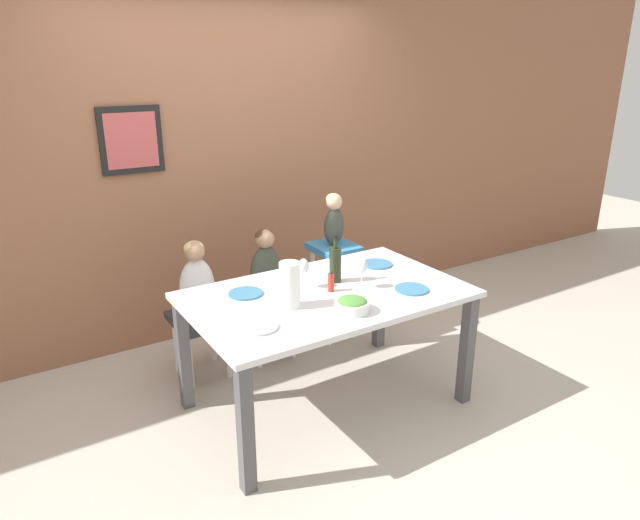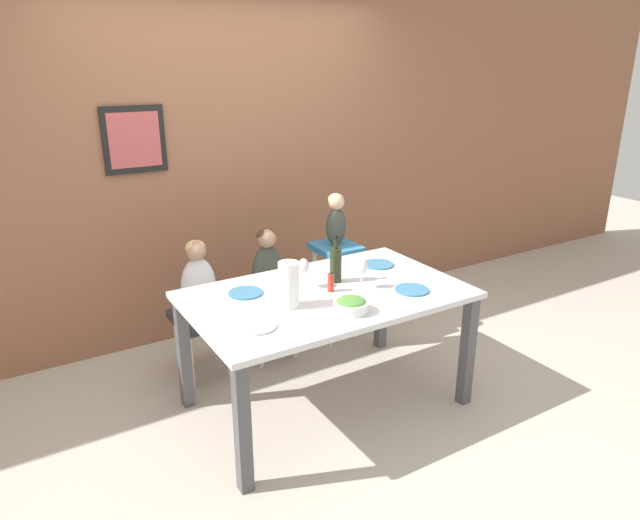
{
  "view_description": "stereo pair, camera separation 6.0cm",
  "coord_description": "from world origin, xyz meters",
  "px_view_note": "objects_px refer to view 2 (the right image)",
  "views": [
    {
      "loc": [
        -1.7,
        -2.62,
        2.08
      ],
      "look_at": [
        0.0,
        0.08,
        0.95
      ],
      "focal_mm": 32.0,
      "sensor_mm": 36.0,
      "label": 1
    },
    {
      "loc": [
        -1.65,
        -2.65,
        2.08
      ],
      "look_at": [
        0.0,
        0.08,
        0.95
      ],
      "focal_mm": 32.0,
      "sensor_mm": 36.0,
      "label": 2
    }
  ],
  "objects_px": {
    "chair_far_left": "(202,325)",
    "wine_glass_near": "(362,268)",
    "salad_bowl_large": "(351,305)",
    "dinner_plate_front_right": "(412,290)",
    "dinner_plate_front_left": "(257,326)",
    "dinner_plate_back_right": "(378,264)",
    "wine_glass_far": "(304,267)",
    "chair_far_center": "(269,308)",
    "chair_right_highchair": "(336,267)",
    "dinner_plate_back_left": "(245,293)",
    "wine_bottle": "(336,264)",
    "person_child_center": "(267,265)",
    "paper_towel_roll": "(289,285)",
    "person_child_left": "(198,279)",
    "person_baby_right": "(336,217)"
  },
  "relations": [
    {
      "from": "person_child_center",
      "to": "paper_towel_roll",
      "type": "distance_m",
      "value": 0.89
    },
    {
      "from": "dinner_plate_front_right",
      "to": "wine_glass_near",
      "type": "bearing_deg",
      "value": 141.06
    },
    {
      "from": "person_child_center",
      "to": "person_baby_right",
      "type": "distance_m",
      "value": 0.63
    },
    {
      "from": "wine_bottle",
      "to": "wine_glass_far",
      "type": "bearing_deg",
      "value": 176.09
    },
    {
      "from": "person_baby_right",
      "to": "wine_bottle",
      "type": "height_order",
      "value": "person_baby_right"
    },
    {
      "from": "wine_bottle",
      "to": "dinner_plate_front_left",
      "type": "relative_size",
      "value": 1.49
    },
    {
      "from": "dinner_plate_front_left",
      "to": "dinner_plate_front_right",
      "type": "xyz_separation_m",
      "value": [
        1.0,
        -0.03,
        0.0
      ]
    },
    {
      "from": "chair_far_left",
      "to": "dinner_plate_front_left",
      "type": "height_order",
      "value": "dinner_plate_front_left"
    },
    {
      "from": "person_child_center",
      "to": "wine_bottle",
      "type": "height_order",
      "value": "wine_bottle"
    },
    {
      "from": "person_child_left",
      "to": "wine_bottle",
      "type": "relative_size",
      "value": 1.74
    },
    {
      "from": "dinner_plate_front_right",
      "to": "paper_towel_roll",
      "type": "bearing_deg",
      "value": 166.39
    },
    {
      "from": "dinner_plate_front_right",
      "to": "dinner_plate_back_left",
      "type": "bearing_deg",
      "value": 151.58
    },
    {
      "from": "chair_right_highchair",
      "to": "wine_glass_near",
      "type": "height_order",
      "value": "wine_glass_near"
    },
    {
      "from": "person_child_left",
      "to": "salad_bowl_large",
      "type": "xyz_separation_m",
      "value": [
        0.5,
        -1.06,
        0.1
      ]
    },
    {
      "from": "chair_far_left",
      "to": "wine_glass_near",
      "type": "relative_size",
      "value": 2.37
    },
    {
      "from": "wine_glass_near",
      "to": "salad_bowl_large",
      "type": "height_order",
      "value": "wine_glass_near"
    },
    {
      "from": "salad_bowl_large",
      "to": "dinner_plate_front_left",
      "type": "xyz_separation_m",
      "value": [
        -0.52,
        0.09,
        -0.03
      ]
    },
    {
      "from": "chair_right_highchair",
      "to": "dinner_plate_back_left",
      "type": "height_order",
      "value": "dinner_plate_back_left"
    },
    {
      "from": "person_child_center",
      "to": "wine_bottle",
      "type": "bearing_deg",
      "value": -76.27
    },
    {
      "from": "chair_far_center",
      "to": "dinner_plate_front_left",
      "type": "bearing_deg",
      "value": -118.87
    },
    {
      "from": "chair_far_center",
      "to": "salad_bowl_large",
      "type": "xyz_separation_m",
      "value": [
        -0.01,
        -1.06,
        0.44
      ]
    },
    {
      "from": "person_child_left",
      "to": "paper_towel_roll",
      "type": "height_order",
      "value": "paper_towel_roll"
    },
    {
      "from": "salad_bowl_large",
      "to": "dinner_plate_front_right",
      "type": "distance_m",
      "value": 0.48
    },
    {
      "from": "person_baby_right",
      "to": "dinner_plate_back_right",
      "type": "xyz_separation_m",
      "value": [
        -0.01,
        -0.55,
        -0.2
      ]
    },
    {
      "from": "wine_glass_near",
      "to": "dinner_plate_back_right",
      "type": "height_order",
      "value": "wine_glass_near"
    },
    {
      "from": "person_child_left",
      "to": "person_child_center",
      "type": "height_order",
      "value": "same"
    },
    {
      "from": "person_child_center",
      "to": "dinner_plate_front_left",
      "type": "bearing_deg",
      "value": -118.85
    },
    {
      "from": "dinner_plate_front_left",
      "to": "dinner_plate_back_right",
      "type": "relative_size",
      "value": 1.0
    },
    {
      "from": "person_child_left",
      "to": "dinner_plate_back_right",
      "type": "xyz_separation_m",
      "value": [
        1.07,
        -0.54,
        0.07
      ]
    },
    {
      "from": "salad_bowl_large",
      "to": "chair_right_highchair",
      "type": "bearing_deg",
      "value": 61.18
    },
    {
      "from": "chair_far_center",
      "to": "salad_bowl_large",
      "type": "distance_m",
      "value": 1.15
    },
    {
      "from": "person_baby_right",
      "to": "dinner_plate_back_left",
      "type": "height_order",
      "value": "person_baby_right"
    },
    {
      "from": "wine_glass_near",
      "to": "wine_glass_far",
      "type": "xyz_separation_m",
      "value": [
        -0.29,
        0.19,
        0.0
      ]
    },
    {
      "from": "salad_bowl_large",
      "to": "dinner_plate_back_right",
      "type": "xyz_separation_m",
      "value": [
        0.57,
        0.52,
        -0.03
      ]
    },
    {
      "from": "dinner_plate_back_right",
      "to": "wine_bottle",
      "type": "bearing_deg",
      "value": -166.26
    },
    {
      "from": "paper_towel_roll",
      "to": "dinner_plate_front_left",
      "type": "distance_m",
      "value": 0.33
    },
    {
      "from": "chair_right_highchair",
      "to": "person_child_center",
      "type": "distance_m",
      "value": 0.59
    },
    {
      "from": "wine_glass_far",
      "to": "chair_far_center",
      "type": "bearing_deg",
      "value": 84.38
    },
    {
      "from": "wine_bottle",
      "to": "salad_bowl_large",
      "type": "bearing_deg",
      "value": -111.96
    },
    {
      "from": "wine_glass_far",
      "to": "dinner_plate_front_left",
      "type": "height_order",
      "value": "wine_glass_far"
    },
    {
      "from": "person_child_left",
      "to": "dinner_plate_back_left",
      "type": "relative_size",
      "value": 2.59
    },
    {
      "from": "chair_far_center",
      "to": "paper_towel_roll",
      "type": "distance_m",
      "value": 1.02
    },
    {
      "from": "chair_right_highchair",
      "to": "dinner_plate_back_right",
      "type": "distance_m",
      "value": 0.58
    },
    {
      "from": "wine_glass_near",
      "to": "dinner_plate_front_right",
      "type": "bearing_deg",
      "value": -38.94
    },
    {
      "from": "chair_right_highchair",
      "to": "dinner_plate_front_right",
      "type": "distance_m",
      "value": 1.03
    },
    {
      "from": "dinner_plate_back_left",
      "to": "dinner_plate_front_left",
      "type": "bearing_deg",
      "value": -106.76
    },
    {
      "from": "chair_far_center",
      "to": "dinner_plate_back_right",
      "type": "height_order",
      "value": "dinner_plate_back_right"
    },
    {
      "from": "person_child_center",
      "to": "paper_towel_roll",
      "type": "height_order",
      "value": "paper_towel_roll"
    },
    {
      "from": "person_child_left",
      "to": "paper_towel_roll",
      "type": "xyz_separation_m",
      "value": [
        0.24,
        -0.83,
        0.19
      ]
    },
    {
      "from": "chair_far_center",
      "to": "salad_bowl_large",
      "type": "bearing_deg",
      "value": -90.67
    }
  ]
}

